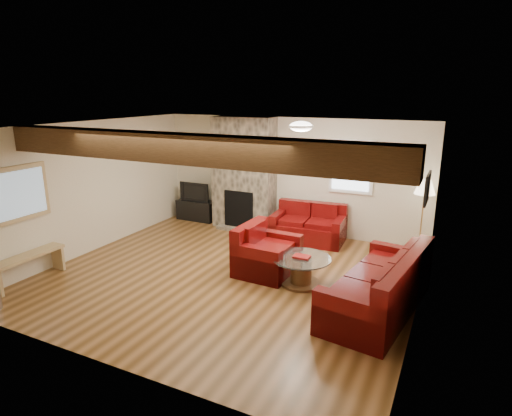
{
  "coord_description": "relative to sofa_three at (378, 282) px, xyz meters",
  "views": [
    {
      "loc": [
        3.34,
        -5.84,
        3.03
      ],
      "look_at": [
        0.32,
        0.4,
        1.13
      ],
      "focal_mm": 30.0,
      "sensor_mm": 36.0,
      "label": 1
    }
  ],
  "objects": [
    {
      "name": "room",
      "position": [
        -2.48,
        0.11,
        0.81
      ],
      "size": [
        8.0,
        8.0,
        8.0
      ],
      "color": "#563716",
      "rests_on": "ground"
    },
    {
      "name": "oak_beam",
      "position": [
        -2.48,
        -1.14,
        1.87
      ],
      "size": [
        6.0,
        0.36,
        0.38
      ],
      "primitive_type": "cube",
      "color": "#31200E",
      "rests_on": "room"
    },
    {
      "name": "chimney_breast",
      "position": [
        -3.48,
        2.6,
        0.78
      ],
      "size": [
        1.4,
        0.67,
        2.5
      ],
      "color": "#3D382F",
      "rests_on": "floor"
    },
    {
      "name": "back_window",
      "position": [
        -1.13,
        2.82,
        1.11
      ],
      "size": [
        0.9,
        0.08,
        1.1
      ],
      "primitive_type": null,
      "color": "white",
      "rests_on": "room"
    },
    {
      "name": "hatch_window",
      "position": [
        -5.44,
        -1.39,
        1.01
      ],
      "size": [
        0.08,
        1.0,
        0.9
      ],
      "primitive_type": null,
      "color": "tan",
      "rests_on": "room"
    },
    {
      "name": "ceiling_dome",
      "position": [
        -1.58,
        1.01,
        2.0
      ],
      "size": [
        0.4,
        0.4,
        0.18
      ],
      "primitive_type": null,
      "color": "white",
      "rests_on": "room"
    },
    {
      "name": "artwork_back",
      "position": [
        -2.33,
        2.82,
        1.26
      ],
      "size": [
        0.42,
        0.06,
        0.52
      ],
      "primitive_type": null,
      "color": "black",
      "rests_on": "room"
    },
    {
      "name": "artwork_right",
      "position": [
        0.48,
        0.41,
        1.31
      ],
      "size": [
        0.06,
        0.55,
        0.42
      ],
      "primitive_type": null,
      "color": "black",
      "rests_on": "room"
    },
    {
      "name": "sofa_three",
      "position": [
        0.0,
        0.0,
        0.0
      ],
      "size": [
        1.26,
        2.37,
        0.87
      ],
      "primitive_type": null,
      "rotation": [
        0.0,
        0.0,
        -1.72
      ],
      "color": "#400A04",
      "rests_on": "floor"
    },
    {
      "name": "loveseat",
      "position": [
        -1.84,
        2.34,
        -0.05
      ],
      "size": [
        1.52,
        0.94,
        0.78
      ],
      "primitive_type": null,
      "rotation": [
        0.0,
        0.0,
        0.07
      ],
      "color": "#400A04",
      "rests_on": "floor"
    },
    {
      "name": "armchair_red",
      "position": [
        -1.94,
        0.52,
        -0.02
      ],
      "size": [
        0.95,
        1.07,
        0.83
      ],
      "primitive_type": null,
      "rotation": [
        0.0,
        0.0,
        1.53
      ],
      "color": "#400A04",
      "rests_on": "floor"
    },
    {
      "name": "coffee_table",
      "position": [
        -1.26,
        0.31,
        -0.2
      ],
      "size": [
        0.95,
        0.95,
        0.5
      ],
      "color": "#4A2C17",
      "rests_on": "floor"
    },
    {
      "name": "tv_cabinet",
      "position": [
        -4.79,
        2.64,
        -0.2
      ],
      "size": [
        0.96,
        0.38,
        0.48
      ],
      "primitive_type": "cube",
      "color": "black",
      "rests_on": "floor"
    },
    {
      "name": "television",
      "position": [
        -4.79,
        2.64,
        0.27
      ],
      "size": [
        0.78,
        0.1,
        0.45
      ],
      "primitive_type": "imported",
      "color": "black",
      "rests_on": "tv_cabinet"
    },
    {
      "name": "floor_lamp",
      "position": [
        0.32,
        2.51,
        0.81
      ],
      "size": [
        0.38,
        0.38,
        1.46
      ],
      "color": "tan",
      "rests_on": "floor"
    },
    {
      "name": "pine_bench",
      "position": [
        -5.31,
        -1.52,
        -0.21
      ],
      "size": [
        0.29,
        1.24,
        0.46
      ],
      "primitive_type": null,
      "color": "tan",
      "rests_on": "floor"
    },
    {
      "name": "coal_bucket",
      "position": [
        -2.88,
        2.17,
        -0.26
      ],
      "size": [
        0.37,
        0.37,
        0.35
      ],
      "primitive_type": null,
      "color": "gray",
      "rests_on": "floor"
    }
  ]
}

